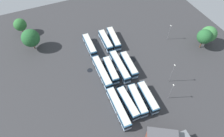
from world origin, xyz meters
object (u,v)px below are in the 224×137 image
(lamp_post_far_corner, at_px, (172,73))
(bus_row1_slot1, at_px, (120,67))
(bus_row1_slot3, at_px, (102,72))
(lamp_post_near_entrance, at_px, (171,91))
(bus_row0_slot0, at_px, (148,97))
(bus_row1_slot0, at_px, (129,65))
(bus_row0_slot1, at_px, (137,100))
(tree_northwest, at_px, (20,25))
(bus_row0_slot3, at_px, (118,108))
(bus_row2_slot0, at_px, (114,39))
(bus_row0_slot2, at_px, (128,103))
(tree_west_edge, at_px, (31,38))
(bus_row2_slot3, at_px, (90,45))
(lamp_post_mid_lot, at_px, (169,32))
(tree_northeast, at_px, (209,34))
(tree_north_edge, at_px, (205,37))
(bus_row1_slot2, at_px, (111,70))
(bus_row2_slot1, at_px, (106,41))

(lamp_post_far_corner, bearing_deg, bus_row1_slot1, 49.53)
(bus_row1_slot3, height_order, lamp_post_near_entrance, lamp_post_near_entrance)
(bus_row0_slot0, relative_size, bus_row1_slot0, 0.98)
(bus_row0_slot1, xyz_separation_m, tree_northwest, (52.13, 29.97, 2.98))
(lamp_post_near_entrance, bearing_deg, bus_row0_slot1, 76.79)
(bus_row0_slot3, bearing_deg, bus_row1_slot1, -26.31)
(bus_row2_slot0, bearing_deg, bus_row1_slot1, 164.33)
(bus_row0_slot1, height_order, bus_row0_slot3, same)
(bus_row0_slot2, height_order, lamp_post_near_entrance, lamp_post_near_entrance)
(tree_west_edge, bearing_deg, lamp_post_near_entrance, -138.57)
(bus_row2_slot3, height_order, lamp_post_far_corner, lamp_post_far_corner)
(bus_row0_slot1, height_order, tree_west_edge, tree_west_edge)
(bus_row0_slot3, xyz_separation_m, bus_row1_slot3, (15.68, -0.56, 0.00))
(bus_row1_slot1, bearing_deg, lamp_post_near_entrance, -150.91)
(bus_row0_slot1, distance_m, lamp_post_mid_lot, 35.71)
(lamp_post_far_corner, bearing_deg, tree_northeast, -66.78)
(lamp_post_near_entrance, bearing_deg, bus_row0_slot2, 78.57)
(lamp_post_mid_lot, relative_size, tree_north_edge, 0.84)
(bus_row2_slot0, distance_m, tree_west_edge, 33.74)
(bus_row0_slot2, distance_m, bus_row1_slot2, 15.00)
(bus_row0_slot2, height_order, bus_row1_slot2, same)
(lamp_post_near_entrance, bearing_deg, bus_row2_slot0, 9.85)
(bus_row0_slot2, height_order, lamp_post_far_corner, lamp_post_far_corner)
(bus_row1_slot2, bearing_deg, bus_row2_slot3, 10.25)
(bus_row1_slot2, xyz_separation_m, tree_north_edge, (-2.16, -39.98, 4.09))
(bus_row1_slot3, bearing_deg, lamp_post_mid_lot, -77.73)
(bus_row0_slot1, distance_m, bus_row1_slot1, 15.57)
(bus_row0_slot2, distance_m, bus_row2_slot3, 30.73)
(bus_row1_slot3, relative_size, lamp_post_near_entrance, 1.91)
(bus_row0_slot3, height_order, tree_northwest, tree_northwest)
(lamp_post_near_entrance, bearing_deg, tree_northeast, -60.41)
(bus_row1_slot2, bearing_deg, lamp_post_mid_lot, -75.89)
(bus_row0_slot0, distance_m, bus_row0_slot3, 10.64)
(bus_row0_slot0, relative_size, bus_row2_slot0, 0.93)
(bus_row1_slot2, bearing_deg, tree_north_edge, -93.09)
(bus_row1_slot3, height_order, tree_west_edge, tree_west_edge)
(tree_west_edge, bearing_deg, lamp_post_far_corner, -131.32)
(bus_row2_slot1, distance_m, tree_northeast, 42.66)
(tree_northeast, height_order, tree_west_edge, tree_west_edge)
(bus_row0_slot2, height_order, tree_west_edge, tree_west_edge)
(bus_row1_slot2, relative_size, bus_row1_slot3, 0.79)
(lamp_post_mid_lot, bearing_deg, bus_row2_slot1, 73.16)
(bus_row2_slot3, bearing_deg, bus_row0_slot3, 177.85)
(bus_row0_slot2, distance_m, bus_row2_slot0, 31.63)
(bus_row0_slot0, xyz_separation_m, bus_row0_slot1, (0.38, 3.70, 0.00))
(bus_row1_slot0, bearing_deg, bus_row0_slot0, 177.55)
(bus_row0_slot1, relative_size, bus_row2_slot3, 0.98)
(bus_row2_slot1, relative_size, lamp_post_near_entrance, 1.53)
(bus_row0_slot1, distance_m, bus_row1_slot0, 15.58)
(bus_row2_slot3, height_order, lamp_post_mid_lot, lamp_post_mid_lot)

